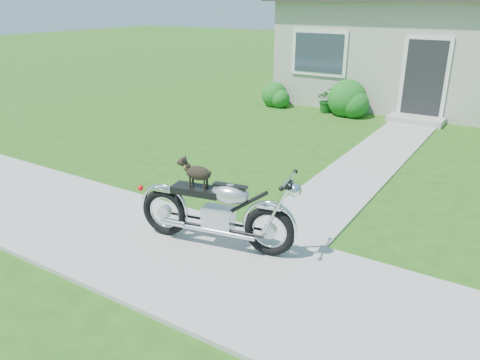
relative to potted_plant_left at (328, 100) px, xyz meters
name	(u,v)px	position (x,y,z in m)	size (l,w,h in m)	color
ground	(365,318)	(3.97, -8.55, -0.36)	(80.00, 80.00, 0.00)	#235114
sidewalk	(366,316)	(3.97, -8.55, -0.34)	(24.00, 2.20, 0.04)	#9E9B93
walkway	(373,160)	(2.47, -3.55, -0.35)	(1.20, 8.00, 0.03)	#9E9B93
shrub_row	(475,115)	(3.87, -0.05, 0.05)	(11.02, 1.08, 1.08)	#185D1A
potted_plant_left	(328,100)	(0.00, 0.00, 0.00)	(0.65, 0.57, 0.73)	#144C18
motorcycle_with_dog	(218,210)	(1.84, -8.16, 0.18)	(2.21, 0.73, 1.15)	black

